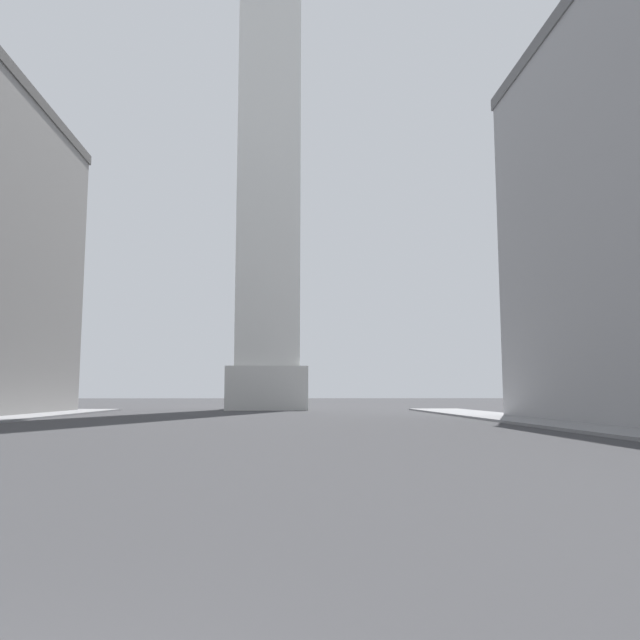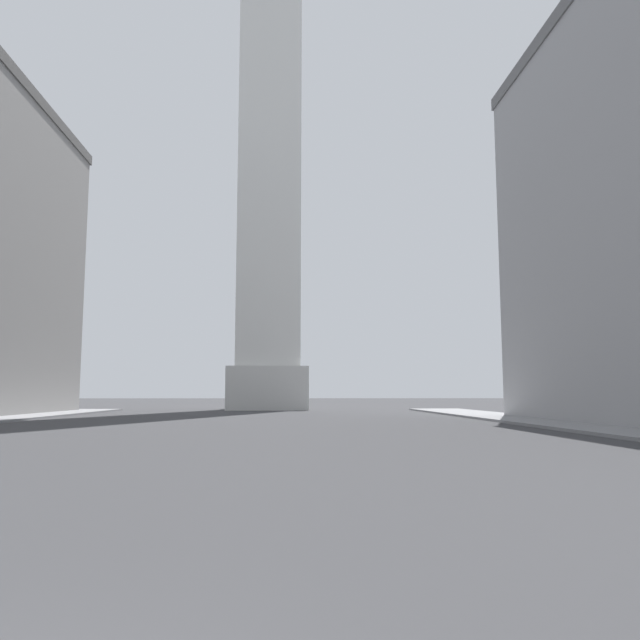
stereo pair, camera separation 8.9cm
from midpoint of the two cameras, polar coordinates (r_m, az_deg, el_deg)
obelisk at (r=74.12m, az=-4.57°, el=21.17°), size 8.18×8.18×74.89m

